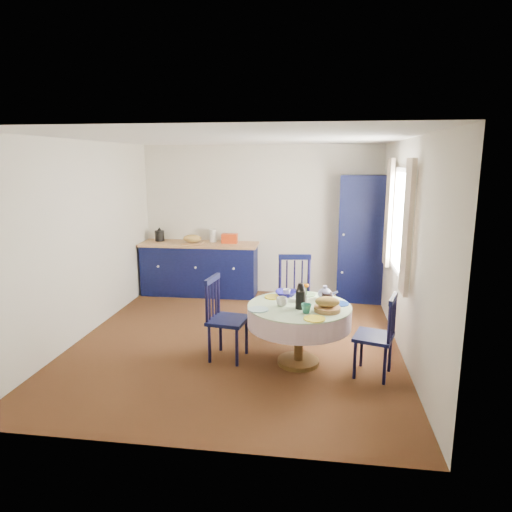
{
  "coord_description": "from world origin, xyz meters",
  "views": [
    {
      "loc": [
        0.99,
        -5.38,
        2.26
      ],
      "look_at": [
        0.21,
        0.2,
        1.06
      ],
      "focal_mm": 32.0,
      "sensor_mm": 36.0,
      "label": 1
    }
  ],
  "objects": [
    {
      "name": "floor",
      "position": [
        0.0,
        0.0,
        0.0
      ],
      "size": [
        4.5,
        4.5,
        0.0
      ],
      "primitive_type": "plane",
      "color": "black",
      "rests_on": "ground"
    },
    {
      "name": "ceiling",
      "position": [
        0.0,
        0.0,
        2.5
      ],
      "size": [
        4.5,
        4.5,
        0.0
      ],
      "primitive_type": "plane",
      "rotation": [
        3.14,
        0.0,
        0.0
      ],
      "color": "white",
      "rests_on": "wall_back"
    },
    {
      "name": "wall_back",
      "position": [
        0.0,
        2.25,
        1.25
      ],
      "size": [
        4.0,
        0.02,
        2.5
      ],
      "primitive_type": "cube",
      "color": "beige",
      "rests_on": "floor"
    },
    {
      "name": "wall_left",
      "position": [
        -2.0,
        0.0,
        1.25
      ],
      "size": [
        0.02,
        4.5,
        2.5
      ],
      "primitive_type": "cube",
      "color": "beige",
      "rests_on": "floor"
    },
    {
      "name": "wall_right",
      "position": [
        2.0,
        0.0,
        1.25
      ],
      "size": [
        0.02,
        4.5,
        2.5
      ],
      "primitive_type": "cube",
      "color": "beige",
      "rests_on": "floor"
    },
    {
      "name": "window",
      "position": [
        1.95,
        0.3,
        1.52
      ],
      "size": [
        0.1,
        1.74,
        1.45
      ],
      "color": "white",
      "rests_on": "wall_right"
    },
    {
      "name": "kitchen_counter",
      "position": [
        -1.0,
        1.96,
        0.46
      ],
      "size": [
        1.99,
        0.65,
        1.12
      ],
      "rotation": [
        0.0,
        0.0,
        0.02
      ],
      "color": "black",
      "rests_on": "floor"
    },
    {
      "name": "pantry_cabinet",
      "position": [
        1.66,
        2.0,
        1.01
      ],
      "size": [
        0.74,
        0.55,
        2.02
      ],
      "rotation": [
        0.0,
        0.0,
        -0.06
      ],
      "color": "black",
      "rests_on": "floor"
    },
    {
      "name": "dining_table",
      "position": [
        0.81,
        -0.57,
        0.57
      ],
      "size": [
        1.14,
        1.14,
        0.97
      ],
      "color": "#523A17",
      "rests_on": "floor"
    },
    {
      "name": "chair_left",
      "position": [
        -0.05,
        -0.53,
        0.49
      ],
      "size": [
        0.47,
        0.49,
        0.96
      ],
      "rotation": [
        0.0,
        0.0,
        1.42
      ],
      "color": "black",
      "rests_on": "floor"
    },
    {
      "name": "chair_far",
      "position": [
        0.71,
        0.28,
        0.53
      ],
      "size": [
        0.52,
        0.5,
        1.05
      ],
      "rotation": [
        0.0,
        0.0,
        0.13
      ],
      "color": "black",
      "rests_on": "floor"
    },
    {
      "name": "chair_right",
      "position": [
        1.63,
        -0.75,
        0.46
      ],
      "size": [
        0.48,
        0.5,
        0.9
      ],
      "rotation": [
        0.0,
        0.0,
        -1.87
      ],
      "color": "black",
      "rests_on": "floor"
    },
    {
      "name": "mug_a",
      "position": [
        0.61,
        -0.61,
        0.73
      ],
      "size": [
        0.12,
        0.12,
        0.1
      ],
      "primitive_type": "imported",
      "color": "silver",
      "rests_on": "dining_table"
    },
    {
      "name": "mug_b",
      "position": [
        0.88,
        -0.82,
        0.74
      ],
      "size": [
        0.11,
        0.11,
        0.1
      ],
      "primitive_type": "imported",
      "color": "#2D7F6C",
      "rests_on": "dining_table"
    },
    {
      "name": "mug_c",
      "position": [
        1.1,
        -0.37,
        0.74
      ],
      "size": [
        0.12,
        0.12,
        0.1
      ],
      "primitive_type": "imported",
      "color": "black",
      "rests_on": "dining_table"
    },
    {
      "name": "mug_d",
      "position": [
        0.63,
        -0.24,
        0.73
      ],
      "size": [
        0.09,
        0.09,
        0.08
      ],
      "primitive_type": "imported",
      "color": "silver",
      "rests_on": "dining_table"
    },
    {
      "name": "cobalt_bowl",
      "position": [
        0.63,
        -0.25,
        0.72
      ],
      "size": [
        0.26,
        0.26,
        0.06
      ],
      "primitive_type": "imported",
      "color": "navy",
      "rests_on": "dining_table"
    }
  ]
}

